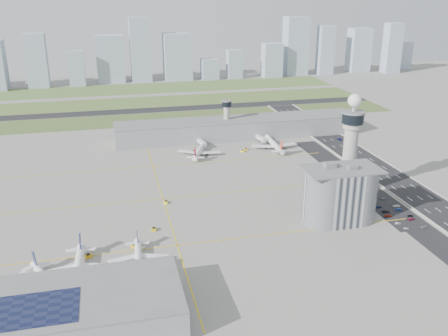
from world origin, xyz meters
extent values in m
plane|color=gray|center=(0.00, 0.00, 0.00)|extent=(1000.00, 1000.00, 0.00)
cube|color=#495D2C|center=(-20.00, 225.00, 0.04)|extent=(480.00, 50.00, 0.08)
cube|color=#475E2C|center=(-20.00, 300.00, 0.04)|extent=(480.00, 60.00, 0.08)
cube|color=#547035|center=(-20.00, 380.00, 0.04)|extent=(480.00, 70.00, 0.08)
cube|color=black|center=(-20.00, 262.00, 0.06)|extent=(480.00, 22.00, 0.10)
cube|color=black|center=(115.00, 0.00, 0.05)|extent=(28.00, 500.00, 0.10)
cube|color=#9E9E99|center=(101.00, 0.00, 0.60)|extent=(0.60, 500.00, 1.20)
cube|color=#9E9E99|center=(129.00, 0.00, 0.60)|extent=(0.60, 500.00, 1.20)
cube|color=black|center=(90.00, -10.00, 0.04)|extent=(18.00, 260.00, 0.08)
cube|color=black|center=(88.00, -22.00, 0.05)|extent=(20.00, 44.00, 0.10)
cube|color=yellow|center=(-40.00, -30.00, 0.01)|extent=(260.00, 0.60, 0.01)
cube|color=yellow|center=(-40.00, 30.00, 0.01)|extent=(260.00, 0.60, 0.01)
cube|color=yellow|center=(-40.00, 90.00, 0.01)|extent=(260.00, 0.60, 0.01)
cube|color=yellow|center=(-40.00, 30.00, 0.01)|extent=(0.60, 260.00, 0.01)
cylinder|color=#ADAAA5|center=(72.00, 8.00, 24.00)|extent=(8.40, 8.40, 48.00)
cylinder|color=#ADAAA5|center=(72.00, 8.00, 46.00)|extent=(11.00, 11.00, 4.00)
cylinder|color=black|center=(72.00, 8.00, 50.00)|extent=(13.00, 13.00, 6.00)
cylinder|color=slate|center=(72.00, 8.00, 53.50)|extent=(14.00, 14.00, 1.00)
cylinder|color=#ADAAA5|center=(72.00, 8.00, 56.00)|extent=(1.60, 1.60, 5.00)
sphere|color=white|center=(72.00, 8.00, 60.50)|extent=(8.00, 8.00, 8.00)
cylinder|color=#ADAAA5|center=(30.00, 150.00, 14.00)|extent=(5.00, 5.00, 28.00)
cylinder|color=black|center=(30.00, 150.00, 29.00)|extent=(8.00, 8.00, 4.00)
cylinder|color=slate|center=(30.00, 150.00, 31.50)|extent=(8.60, 8.60, 0.80)
cube|color=#B2B2B7|center=(52.00, -22.00, 15.00)|extent=(18.00, 24.00, 30.00)
cylinder|color=#B2B2B7|center=(43.00, -22.00, 15.00)|extent=(24.00, 24.00, 30.00)
cylinder|color=#B2B2B7|center=(61.00, -22.00, 15.00)|extent=(24.00, 24.00, 30.00)
cube|color=slate|center=(52.00, -22.00, 30.40)|extent=(42.00, 24.00, 0.80)
cube|color=slate|center=(46.00, -19.00, 32.00)|extent=(6.00, 5.00, 3.00)
cube|color=slate|center=(57.00, -24.00, 31.70)|extent=(5.00, 4.00, 2.40)
cube|color=gray|center=(40.00, 148.00, 7.50)|extent=(210.00, 32.00, 15.00)
cube|color=slate|center=(40.00, 148.00, 15.40)|extent=(210.00, 32.00, 0.80)
cube|color=gray|center=(-88.00, -82.00, 6.00)|extent=(84.00, 42.00, 12.00)
cube|color=slate|center=(-88.00, -82.00, 12.40)|extent=(84.00, 42.00, 0.80)
cube|color=black|center=(-105.00, -88.00, 12.90)|extent=(40.00, 22.00, 0.20)
imported|color=silver|center=(82.91, -41.38, 0.56)|extent=(3.43, 1.79, 1.11)
imported|color=#AAAAAD|center=(82.00, -34.89, 0.55)|extent=(3.33, 1.16, 1.10)
imported|color=#A42715|center=(81.88, -25.01, 0.61)|extent=(4.67, 2.72, 1.22)
imported|color=black|center=(83.28, -19.66, 0.64)|extent=(4.68, 2.54, 1.29)
imported|color=#15214D|center=(82.52, -12.96, 0.63)|extent=(3.85, 1.90, 1.26)
imported|color=silver|center=(84.14, -3.18, 0.58)|extent=(3.63, 1.66, 1.15)
imported|color=gray|center=(93.21, -42.39, 0.60)|extent=(4.45, 2.31, 1.20)
imported|color=maroon|center=(92.02, -32.03, 0.65)|extent=(4.69, 2.40, 1.30)
imported|color=black|center=(94.08, -27.98, 0.57)|extent=(3.39, 1.52, 1.13)
imported|color=navy|center=(92.09, -19.22, 0.64)|extent=(3.95, 1.65, 1.27)
imported|color=white|center=(93.72, -14.28, 0.62)|extent=(4.46, 2.08, 1.24)
imported|color=gray|center=(91.82, -2.93, 0.57)|extent=(4.02, 1.79, 1.14)
imported|color=black|center=(114.44, 39.21, 0.59)|extent=(1.32, 3.59, 1.17)
imported|color=navy|center=(120.98, 118.22, 0.65)|extent=(2.63, 4.90, 1.31)
imported|color=#9C9C9C|center=(107.98, 180.36, 0.62)|extent=(1.72, 3.74, 1.24)
cube|color=#9EADC1|center=(-150.11, 419.66, 33.44)|extent=(25.49, 20.39, 66.89)
cube|color=#9EADC1|center=(-102.68, 417.90, 22.60)|extent=(20.04, 16.03, 45.20)
cube|color=#9EADC1|center=(-59.44, 436.89, 30.61)|extent=(35.76, 28.61, 61.22)
cube|color=#9EADC1|center=(-19.42, 431.56, 41.69)|extent=(26.33, 21.06, 83.39)
cube|color=#9EADC1|center=(30.27, 432.32, 31.06)|extent=(36.96, 29.57, 62.11)
cube|color=#9EADC1|center=(73.27, 423.68, 13.87)|extent=(23.01, 18.41, 27.75)
cube|color=#9EADC1|center=(108.28, 423.34, 19.48)|extent=(20.22, 16.18, 38.97)
cube|color=#9EADC1|center=(162.17, 421.29, 23.44)|extent=(26.14, 20.92, 46.89)
cube|color=#9EADC1|center=(201.27, 433.27, 40.60)|extent=(32.26, 25.81, 81.20)
cube|color=#9EADC1|center=(244.74, 426.38, 34.37)|extent=(21.59, 17.28, 68.75)
cube|color=#9EADC1|center=(302.83, 435.54, 31.70)|extent=(30.25, 24.20, 63.40)
cube|color=#9EADC1|center=(345.49, 415.96, 35.78)|extent=(23.04, 18.43, 71.56)
cube|color=#9EADC1|center=(382.05, 443.29, 20.53)|extent=(22.64, 18.11, 41.06)
camera|label=1|loc=(-69.16, -252.58, 124.60)|focal=40.00mm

